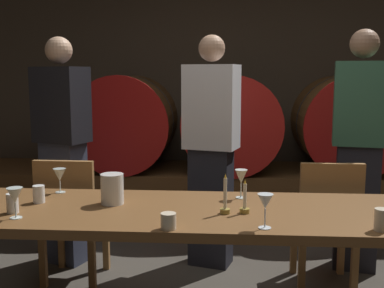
% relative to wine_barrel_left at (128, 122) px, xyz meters
% --- Properties ---
extents(back_wall, '(6.07, 0.24, 3.00)m').
position_rel_wine_barrel_left_xyz_m(back_wall, '(1.08, 0.55, 0.54)').
color(back_wall, '#473A2D').
rests_on(back_wall, ground).
extents(barrel_shelf, '(5.46, 0.90, 0.49)m').
position_rel_wine_barrel_left_xyz_m(barrel_shelf, '(1.08, 0.00, -0.71)').
color(barrel_shelf, brown).
rests_on(barrel_shelf, ground).
extents(wine_barrel_left, '(0.95, 0.93, 0.95)m').
position_rel_wine_barrel_left_xyz_m(wine_barrel_left, '(0.00, 0.00, 0.00)').
color(wine_barrel_left, brown).
rests_on(wine_barrel_left, barrel_shelf).
extents(wine_barrel_center, '(0.95, 0.93, 0.95)m').
position_rel_wine_barrel_left_xyz_m(wine_barrel_center, '(1.05, 0.00, 0.00)').
color(wine_barrel_center, '#513319').
rests_on(wine_barrel_center, barrel_shelf).
extents(wine_barrel_right, '(0.95, 0.93, 0.95)m').
position_rel_wine_barrel_left_xyz_m(wine_barrel_right, '(2.17, 0.00, 0.00)').
color(wine_barrel_right, brown).
rests_on(wine_barrel_right, barrel_shelf).
extents(dining_table, '(2.81, 0.78, 0.73)m').
position_rel_wine_barrel_left_xyz_m(dining_table, '(0.81, -2.30, -0.29)').
color(dining_table, brown).
rests_on(dining_table, ground).
extents(chair_left, '(0.41, 0.41, 0.88)m').
position_rel_wine_barrel_left_xyz_m(chair_left, '(-0.06, -1.68, -0.47)').
color(chair_left, olive).
rests_on(chair_left, ground).
extents(chair_right, '(0.40, 0.40, 0.88)m').
position_rel_wine_barrel_left_xyz_m(chair_right, '(1.67, -1.65, -0.47)').
color(chair_right, olive).
rests_on(chair_right, ground).
extents(guest_left, '(0.44, 0.36, 1.71)m').
position_rel_wine_barrel_left_xyz_m(guest_left, '(-0.23, -1.30, -0.08)').
color(guest_left, '#33384C').
rests_on(guest_left, ground).
extents(guest_center, '(0.43, 0.34, 1.72)m').
position_rel_wine_barrel_left_xyz_m(guest_center, '(0.89, -1.28, -0.08)').
color(guest_center, black).
rests_on(guest_center, ground).
extents(guest_right, '(0.42, 0.31, 1.75)m').
position_rel_wine_barrel_left_xyz_m(guest_right, '(1.96, -1.28, -0.06)').
color(guest_right, black).
rests_on(guest_right, ground).
extents(candle_left, '(0.05, 0.05, 0.21)m').
position_rel_wine_barrel_left_xyz_m(candle_left, '(0.99, -2.37, -0.17)').
color(candle_left, olive).
rests_on(candle_left, dining_table).
extents(candle_right, '(0.05, 0.05, 0.18)m').
position_rel_wine_barrel_left_xyz_m(candle_right, '(1.09, -2.36, -0.18)').
color(candle_right, olive).
rests_on(candle_right, dining_table).
extents(pitcher, '(0.13, 0.13, 0.17)m').
position_rel_wine_barrel_left_xyz_m(pitcher, '(0.37, -2.23, -0.15)').
color(pitcher, white).
rests_on(pitcher, dining_table).
extents(wine_glass_center_left, '(0.08, 0.08, 0.16)m').
position_rel_wine_barrel_left_xyz_m(wine_glass_center_left, '(-0.05, -2.52, -0.12)').
color(wine_glass_center_left, silver).
rests_on(wine_glass_center_left, dining_table).
extents(wine_glass_center_right, '(0.08, 0.08, 0.15)m').
position_rel_wine_barrel_left_xyz_m(wine_glass_center_right, '(-0.01, -2.00, -0.12)').
color(wine_glass_center_right, silver).
rests_on(wine_glass_center_right, dining_table).
extents(wine_glass_right, '(0.07, 0.07, 0.17)m').
position_rel_wine_barrel_left_xyz_m(wine_glass_right, '(1.08, -2.06, -0.11)').
color(wine_glass_right, silver).
rests_on(wine_glass_right, dining_table).
extents(wine_glass_far_right, '(0.07, 0.07, 0.16)m').
position_rel_wine_barrel_left_xyz_m(wine_glass_far_right, '(1.18, -2.59, -0.11)').
color(wine_glass_far_right, white).
rests_on(wine_glass_far_right, dining_table).
extents(cup_far_left, '(0.06, 0.06, 0.10)m').
position_rel_wine_barrel_left_xyz_m(cup_far_left, '(-0.10, -2.44, -0.18)').
color(cup_far_left, white).
rests_on(cup_far_left, dining_table).
extents(cup_center_left, '(0.06, 0.06, 0.10)m').
position_rel_wine_barrel_left_xyz_m(cup_center_left, '(-0.04, -2.23, -0.18)').
color(cup_center_left, white).
rests_on(cup_center_left, dining_table).
extents(cup_center_right, '(0.07, 0.07, 0.08)m').
position_rel_wine_barrel_left_xyz_m(cup_center_right, '(0.73, -2.64, -0.19)').
color(cup_center_right, beige).
rests_on(cup_center_right, dining_table).
extents(cup_far_right, '(0.07, 0.07, 0.10)m').
position_rel_wine_barrel_left_xyz_m(cup_far_right, '(1.71, -2.59, -0.18)').
color(cup_far_right, beige).
rests_on(cup_far_right, dining_table).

